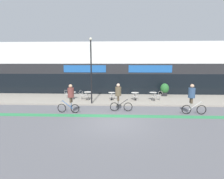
{
  "coord_description": "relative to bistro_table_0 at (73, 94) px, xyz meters",
  "views": [
    {
      "loc": [
        0.31,
        -10.58,
        3.66
      ],
      "look_at": [
        -0.42,
        5.73,
        1.29
      ],
      "focal_mm": 28.0,
      "sensor_mm": 36.0,
      "label": 1
    }
  ],
  "objects": [
    {
      "name": "ground_plane",
      "position": [
        4.51,
        -7.02,
        -0.62
      ],
      "size": [
        120.0,
        120.0,
        0.0
      ],
      "primitive_type": "plane",
      "color": "#5B5B60"
    },
    {
      "name": "sidewalk_slab",
      "position": [
        4.51,
        0.23,
        -0.56
      ],
      "size": [
        40.0,
        5.5,
        0.12
      ],
      "primitive_type": "cube",
      "color": "gray",
      "rests_on": "ground"
    },
    {
      "name": "storefront_facade",
      "position": [
        4.51,
        4.95,
        2.49
      ],
      "size": [
        40.0,
        4.06,
        6.25
      ],
      "color": "silver",
      "rests_on": "ground"
    },
    {
      "name": "bike_lane_stripe",
      "position": [
        4.51,
        -5.57,
        -0.61
      ],
      "size": [
        36.0,
        0.7,
        0.01
      ],
      "primitive_type": "cube",
      "color": "#2D844C",
      "rests_on": "ground"
    },
    {
      "name": "bistro_table_0",
      "position": [
        0.0,
        0.0,
        0.0
      ],
      "size": [
        0.62,
        0.62,
        0.7
      ],
      "color": "black",
      "rests_on": "sidewalk_slab"
    },
    {
      "name": "bistro_table_1",
      "position": [
        1.61,
        -0.37,
        0.07
      ],
      "size": [
        0.79,
        0.79,
        0.78
      ],
      "color": "black",
      "rests_on": "sidewalk_slab"
    },
    {
      "name": "bistro_table_2",
      "position": [
        4.03,
        -0.3,
        0.03
      ],
      "size": [
        0.72,
        0.72,
        0.73
      ],
      "color": "black",
      "rests_on": "sidewalk_slab"
    },
    {
      "name": "bistro_table_3",
      "position": [
        6.35,
        -0.35,
        0.04
      ],
      "size": [
        0.77,
        0.77,
        0.74
      ],
      "color": "black",
      "rests_on": "sidewalk_slab"
    },
    {
      "name": "bistro_table_4",
      "position": [
        8.14,
        -0.34,
        0.06
      ],
      "size": [
        0.72,
        0.72,
        0.78
      ],
      "color": "black",
      "rests_on": "sidewalk_slab"
    },
    {
      "name": "cafe_chair_0_near",
      "position": [
        0.0,
        -0.63,
        0.02
      ],
      "size": [
        0.4,
        0.58,
        0.9
      ],
      "rotation": [
        0.0,
        0.0,
        1.58
      ],
      "color": "#B7B2AD",
      "rests_on": "sidewalk_slab"
    },
    {
      "name": "cafe_chair_0_side",
      "position": [
        -0.63,
        -0.01,
        0.02
      ],
      "size": [
        0.59,
        0.43,
        0.9
      ],
      "rotation": [
        0.0,
        0.0,
        0.07
      ],
      "color": "#B7B2AD",
      "rests_on": "sidewalk_slab"
    },
    {
      "name": "cafe_chair_1_near",
      "position": [
        1.6,
        -0.99,
        0.02
      ],
      "size": [
        0.45,
        0.6,
        0.9
      ],
      "rotation": [
        0.0,
        0.0,
        1.43
      ],
      "color": "#B7B2AD",
      "rests_on": "sidewalk_slab"
    },
    {
      "name": "cafe_chair_1_side",
      "position": [
        0.99,
        -0.37,
        0.02
      ],
      "size": [
        0.58,
        0.42,
        0.9
      ],
      "rotation": [
        0.0,
        0.0,
        -0.04
      ],
      "color": "#B7B2AD",
      "rests_on": "sidewalk_slab"
    },
    {
      "name": "cafe_chair_2_near",
      "position": [
        4.04,
        -0.92,
        0.02
      ],
      "size": [
        0.44,
        0.59,
        0.9
      ],
      "rotation": [
        0.0,
        0.0,
        1.67
      ],
      "color": "#B7B2AD",
      "rests_on": "sidewalk_slab"
    },
    {
      "name": "cafe_chair_2_side",
      "position": [
        4.66,
        -0.29,
        0.02
      ],
      "size": [
        0.58,
        0.41,
        0.9
      ],
      "rotation": [
        0.0,
        0.0,
        3.16
      ],
      "color": "#B7B2AD",
      "rests_on": "sidewalk_slab"
    },
    {
      "name": "cafe_chair_3_near",
      "position": [
        6.35,
        -0.97,
        0.02
      ],
      "size": [
        0.44,
        0.59,
        0.9
      ],
      "rotation": [
        0.0,
        0.0,
        1.66
      ],
      "color": "#B7B2AD",
      "rests_on": "sidewalk_slab"
    },
    {
      "name": "cafe_chair_4_near",
      "position": [
        8.15,
        -0.97,
        0.02
      ],
      "size": [
        0.43,
        0.59,
        0.9
      ],
      "rotation": [
        0.0,
        0.0,
        1.65
      ],
      "color": "#B7B2AD",
      "rests_on": "sidewalk_slab"
    },
    {
      "name": "cafe_chair_4_side",
      "position": [
        8.77,
        -0.34,
        0.02
      ],
      "size": [
        0.58,
        0.41,
        0.9
      ],
      "rotation": [
        0.0,
        0.0,
        3.13
      ],
      "color": "#B7B2AD",
      "rests_on": "sidewalk_slab"
    },
    {
      "name": "planter_pot",
      "position": [
        9.86,
        2.02,
        0.27
      ],
      "size": [
        0.94,
        0.94,
        1.41
      ],
      "color": "#232326",
      "rests_on": "sidewalk_slab"
    },
    {
      "name": "lamp_post",
      "position": [
        2.27,
        -2.12,
        2.83
      ],
      "size": [
        0.26,
        0.26,
        5.83
      ],
      "color": "black",
      "rests_on": "sidewalk_slab"
    },
    {
      "name": "cyclist_0",
      "position": [
        1.11,
        -4.87,
        0.67
      ],
      "size": [
        1.72,
        0.55,
        2.18
      ],
      "rotation": [
        0.0,
        0.0,
        3.05
      ],
      "color": "black",
      "rests_on": "ground"
    },
    {
      "name": "cyclist_1",
      "position": [
        4.76,
        -4.23,
        0.67
      ],
      "size": [
        1.77,
        0.48,
        2.19
      ],
      "rotation": [
        0.0,
        0.0,
        0.01
      ],
      "color": "black",
      "rests_on": "ground"
    },
    {
      "name": "cyclist_2",
      "position": [
        10.1,
        -4.85,
        0.71
      ],
      "size": [
        1.77,
        0.51,
        2.24
      ],
      "rotation": [
        0.0,
        0.0,
        -0.03
      ],
      "color": "black",
      "rests_on": "ground"
    }
  ]
}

